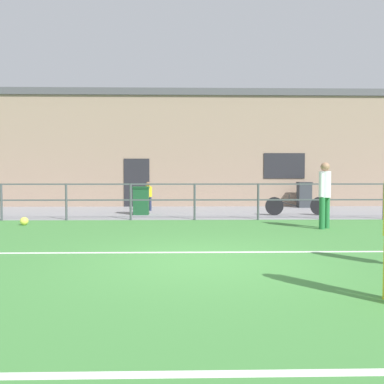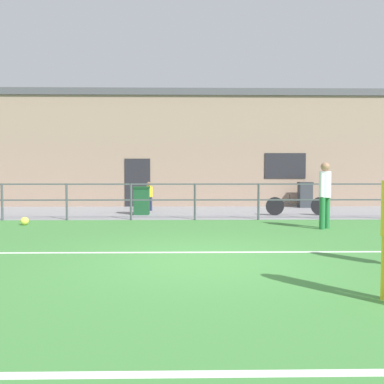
{
  "view_description": "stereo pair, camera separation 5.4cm",
  "coord_description": "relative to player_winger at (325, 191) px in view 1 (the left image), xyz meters",
  "views": [
    {
      "loc": [
        -0.37,
        -6.75,
        1.47
      ],
      "look_at": [
        -0.13,
        4.12,
        0.97
      ],
      "focal_mm": 38.2,
      "sensor_mm": 36.0,
      "label": 1
    },
    {
      "loc": [
        -0.31,
        -6.75,
        1.47
      ],
      "look_at": [
        -0.13,
        4.12,
        0.97
      ],
      "focal_mm": 38.2,
      "sensor_mm": 36.0,
      "label": 2
    }
  ],
  "objects": [
    {
      "name": "bicycle_parked_0",
      "position": [
        0.18,
        3.26,
        -0.65
      ],
      "size": [
        2.19,
        0.04,
        0.73
      ],
      "color": "black",
      "rests_on": "pavement_strip"
    },
    {
      "name": "trash_bin_1",
      "position": [
        1.39,
        6.44,
        -0.43
      ],
      "size": [
        0.57,
        0.48,
        1.07
      ],
      "color": "#33383D",
      "rests_on": "pavement_strip"
    },
    {
      "name": "player_winger",
      "position": [
        0.0,
        0.0,
        0.0
      ],
      "size": [
        0.38,
        0.37,
        1.75
      ],
      "rotation": [
        0.0,
        0.0,
        0.77
      ],
      "color": "#237038",
      "rests_on": "ground"
    },
    {
      "name": "trash_bin_0",
      "position": [
        -5.21,
        3.59,
        -0.48
      ],
      "size": [
        0.56,
        0.47,
        0.99
      ],
      "color": "#194C28",
      "rests_on": "pavement_strip"
    },
    {
      "name": "perimeter_fence",
      "position": [
        -3.38,
        2.06,
        -0.25
      ],
      "size": [
        36.07,
        0.07,
        1.15
      ],
      "color": "#474C51",
      "rests_on": "ground"
    },
    {
      "name": "pavement_strip",
      "position": [
        -3.38,
        4.56,
        -0.99
      ],
      "size": [
        48.0,
        5.0,
        0.02
      ],
      "primitive_type": "cube",
      "color": "gray",
      "rests_on": "ground"
    },
    {
      "name": "field_line_hash",
      "position": [
        -3.38,
        -7.77,
        -0.99
      ],
      "size": [
        36.0,
        0.11,
        0.0
      ],
      "primitive_type": "cube",
      "color": "white",
      "rests_on": "ground"
    },
    {
      "name": "soccer_ball_match",
      "position": [
        -8.24,
        0.9,
        -0.88
      ],
      "size": [
        0.23,
        0.23,
        0.23
      ],
      "primitive_type": "sphere",
      "color": "#E5E04C",
      "rests_on": "ground"
    },
    {
      "name": "clubhouse_facade",
      "position": [
        -3.38,
        8.26,
        1.58
      ],
      "size": [
        28.0,
        2.56,
        5.13
      ],
      "color": "gray",
      "rests_on": "ground"
    },
    {
      "name": "spectator_child",
      "position": [
        -5.09,
        5.05,
        -0.34
      ],
      "size": [
        0.31,
        0.2,
        1.12
      ],
      "rotation": [
        0.0,
        0.0,
        3.25
      ],
      "color": "#232D4C",
      "rests_on": "pavement_strip"
    },
    {
      "name": "field_line_touchline",
      "position": [
        -3.38,
        -3.18,
        -0.99
      ],
      "size": [
        36.0,
        0.11,
        0.0
      ],
      "primitive_type": "cube",
      "color": "white",
      "rests_on": "ground"
    },
    {
      "name": "ground",
      "position": [
        -3.38,
        -3.94,
        -1.02
      ],
      "size": [
        60.0,
        44.0,
        0.04
      ],
      "primitive_type": "cube",
      "color": "#42843D"
    }
  ]
}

